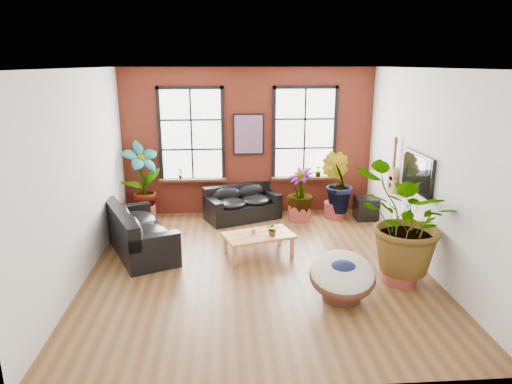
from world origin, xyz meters
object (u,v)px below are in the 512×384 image
(coffee_table, at_px, (259,236))
(sofa_back, at_px, (242,204))
(papasan_chair, at_px, (342,276))
(sofa_left, at_px, (137,232))

(coffee_table, bearing_deg, sofa_back, 78.83)
(coffee_table, height_order, papasan_chair, papasan_chair)
(sofa_left, relative_size, coffee_table, 1.65)
(sofa_back, bearing_deg, sofa_left, -161.53)
(papasan_chair, bearing_deg, sofa_back, 117.46)
(sofa_left, height_order, papasan_chair, sofa_left)
(coffee_table, relative_size, papasan_chair, 1.24)
(papasan_chair, bearing_deg, coffee_table, 130.64)
(coffee_table, xyz_separation_m, papasan_chair, (1.17, -1.83, 0.03))
(sofa_back, height_order, coffee_table, sofa_back)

